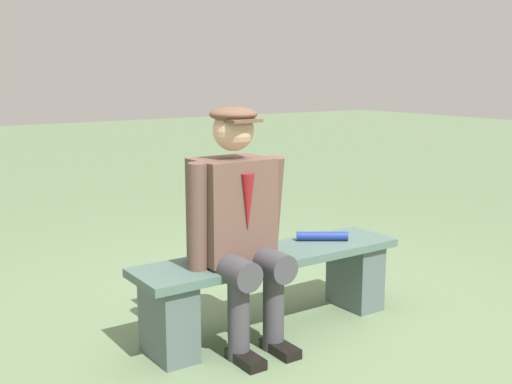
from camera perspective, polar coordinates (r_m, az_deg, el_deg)
name	(u,v)px	position (r m, az deg, el deg)	size (l,w,h in m)	color
ground_plane	(271,328)	(3.64, 1.34, -12.13)	(30.00, 30.00, 0.00)	#627A55
bench	(271,281)	(3.55, 1.36, -8.01)	(1.57, 0.38, 0.44)	#4A655C
seated_man	(237,219)	(3.26, -1.68, -2.47)	(0.55, 0.55, 1.24)	brown
rolled_magazine	(322,236)	(3.75, 5.97, -3.96)	(0.05, 0.05, 0.30)	navy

